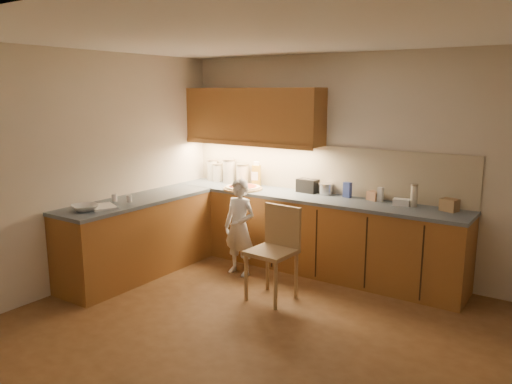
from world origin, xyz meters
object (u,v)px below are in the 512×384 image
oil_jug (256,175)px  toaster (308,186)px  pizza_on_board (243,188)px  child (239,227)px  wooden_chair (276,246)px

oil_jug → toaster: 0.77m
pizza_on_board → child: (0.30, -0.49, -0.37)m
wooden_chair → oil_jug: oil_jug is taller
toaster → pizza_on_board: bearing=-155.0°
wooden_chair → oil_jug: (-1.01, 1.14, 0.50)m
wooden_chair → toaster: 1.25m
oil_jug → toaster: oil_jug is taller
toaster → wooden_chair: bearing=-73.6°
child → wooden_chair: 0.80m
pizza_on_board → oil_jug: bearing=87.7°
wooden_chair → child: bearing=157.7°
child → wooden_chair: child is taller
oil_jug → child: bearing=-69.8°
pizza_on_board → child: bearing=-58.6°
pizza_on_board → oil_jug: 0.32m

